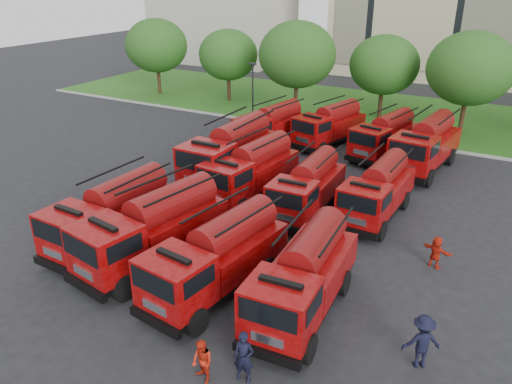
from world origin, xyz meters
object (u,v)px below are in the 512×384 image
Objects in this scene: firefighter_5 at (434,266)px; fire_truck_8 at (271,126)px; fire_truck_10 at (385,136)px; fire_truck_2 at (217,257)px; fire_truck_4 at (231,152)px; firefighter_1 at (203,380)px; firefighter_0 at (244,379)px; firefighter_4 at (184,217)px; firefighter_3 at (418,365)px; fire_truck_1 at (154,229)px; fire_truck_11 at (426,145)px; fire_truck_0 at (113,214)px; fire_truck_5 at (251,170)px; fire_truck_3 at (304,276)px; fire_truck_6 at (308,187)px; fire_truck_7 at (378,190)px; fire_truck_9 at (330,125)px.

fire_truck_8 is at bearing -19.77° from firefighter_5.
fire_truck_10 is (8.07, 1.68, -0.01)m from fire_truck_8.
fire_truck_4 reaches higher than fire_truck_2.
fire_truck_8 reaches higher than firefighter_1.
firefighter_0 reaches higher than firefighter_4.
firefighter_3 is (6.83, -19.58, -1.50)m from fire_truck_10.
fire_truck_8 is at bearing -39.84° from firefighter_4.
fire_truck_11 is (7.95, 17.54, 0.02)m from fire_truck_1.
fire_truck_4 is (0.62, 9.51, 0.22)m from fire_truck_0.
fire_truck_0 is at bearing -177.79° from fire_truck_1.
fire_truck_10 is at bearing 69.45° from fire_truck_0.
fire_truck_4 is 1.16× the size of fire_truck_10.
firefighter_4 is at bearing 75.44° from fire_truck_0.
fire_truck_5 is 3.68× the size of firefighter_3.
firefighter_0 is at bearing -55.29° from fire_truck_8.
fire_truck_11 reaches higher than fire_truck_8.
fire_truck_3 is at bearing -71.28° from fire_truck_10.
fire_truck_10 is (1.31, 19.26, -0.10)m from fire_truck_2.
fire_truck_6 is 10.87m from fire_truck_10.
fire_truck_1 is 0.96× the size of fire_truck_4.
fire_truck_2 is 5.20m from firefighter_1.
fire_truck_2 is (3.63, -0.46, -0.09)m from fire_truck_1.
fire_truck_5 is 4.92× the size of firefighter_4.
firefighter_5 is at bearing 56.95° from firefighter_0.
fire_truck_7 is (9.40, -0.57, -0.32)m from fire_truck_4.
fire_truck_0 is 16.77m from fire_truck_8.
fire_truck_3 is 5.25m from firefighter_1.
fire_truck_3 is 0.91× the size of fire_truck_11.
fire_truck_7 is at bearing -88.64° from fire_truck_11.
fire_truck_6 is at bearing 51.21° from fire_truck_0.
fire_truck_1 reaches higher than firefighter_0.
firefighter_4 is (1.52, -12.93, -1.51)m from fire_truck_8.
firefighter_5 is at bearing -115.07° from firefighter_3.
fire_truck_0 is at bearing -115.75° from fire_truck_11.
fire_truck_9 is at bearing 105.89° from fire_truck_2.
fire_truck_4 is 7.32m from fire_truck_8.
fire_truck_1 is 1.12× the size of fire_truck_8.
fire_truck_8 reaches higher than firefighter_5.
fire_truck_0 is 4.60× the size of firefighter_1.
fire_truck_5 is at bearing -33.47° from fire_truck_4.
firefighter_1 is at bearing -89.04° from fire_truck_11.
firefighter_4 is at bearing -102.29° from fire_truck_10.
fire_truck_5 is 7.17m from fire_truck_7.
fire_truck_1 reaches higher than firefighter_1.
fire_truck_4 is 1.15× the size of fire_truck_9.
fire_truck_11 reaches higher than fire_truck_10.
fire_truck_1 is at bearing 138.08° from firefighter_0.
fire_truck_1 is 11.92m from firefighter_3.
fire_truck_4 is 6.29m from fire_truck_6.
fire_truck_0 is 14.67m from firefighter_3.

